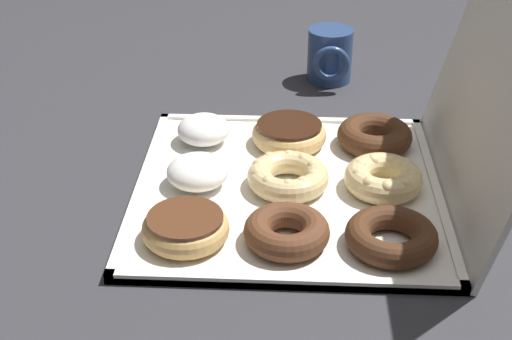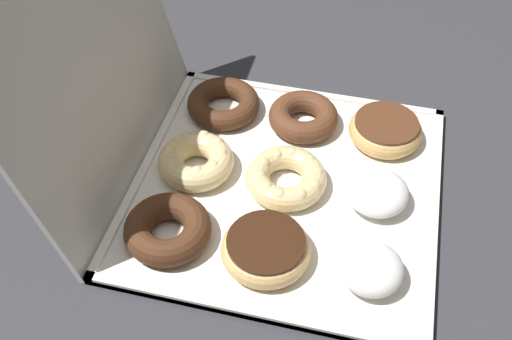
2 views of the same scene
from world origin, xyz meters
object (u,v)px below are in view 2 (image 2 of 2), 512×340
powdered_filled_donut_1 (377,194)px  chocolate_cake_ring_donut_8 (223,103)px  donut_box (285,188)px  chocolate_cake_ring_donut_6 (168,229)px  chocolate_frosted_donut_2 (385,130)px  chocolate_cake_ring_donut_5 (301,116)px  cruller_donut_7 (197,158)px  powdered_filled_donut_0 (371,269)px  chocolate_frosted_donut_3 (269,249)px  cruller_donut_4 (288,178)px

powdered_filled_donut_1 → chocolate_cake_ring_donut_8: (0.14, 0.26, -0.01)m
donut_box → chocolate_cake_ring_donut_6: size_ratio=3.71×
chocolate_frosted_donut_2 → donut_box: bearing=136.1°
chocolate_cake_ring_donut_6 → chocolate_cake_ring_donut_5: bearing=-26.2°
chocolate_frosted_donut_2 → chocolate_cake_ring_donut_8: bearing=89.3°
chocolate_cake_ring_donut_6 → cruller_donut_7: cruller_donut_7 is taller
powdered_filled_donut_0 → chocolate_frosted_donut_3: (0.00, 0.13, -0.00)m
chocolate_cake_ring_donut_8 → chocolate_cake_ring_donut_5: bearing=-91.0°
donut_box → powdered_filled_donut_0: powdered_filled_donut_0 is taller
chocolate_frosted_donut_2 → chocolate_cake_ring_donut_6: (-0.26, 0.26, 0.00)m
chocolate_cake_ring_donut_8 → powdered_filled_donut_0: bearing=-134.9°
chocolate_frosted_donut_3 → chocolate_cake_ring_donut_8: chocolate_frosted_donut_3 is taller
cruller_donut_4 → cruller_donut_7: (0.01, 0.14, 0.00)m
cruller_donut_4 → chocolate_frosted_donut_3: bearing=-179.6°
chocolate_cake_ring_donut_5 → chocolate_cake_ring_donut_6: bearing=153.8°
powdered_filled_donut_1 → chocolate_frosted_donut_2: (0.14, 0.00, -0.00)m
chocolate_frosted_donut_3 → powdered_filled_donut_0: bearing=-90.4°
donut_box → cruller_donut_7: cruller_donut_7 is taller
chocolate_frosted_donut_3 → chocolate_cake_ring_donut_8: bearing=27.2°
powdered_filled_donut_0 → chocolate_cake_ring_donut_8: bearing=45.1°
chocolate_cake_ring_donut_8 → donut_box: bearing=-136.1°
powdered_filled_donut_1 → chocolate_cake_ring_donut_5: powdered_filled_donut_1 is taller
chocolate_frosted_donut_2 → chocolate_frosted_donut_3: bearing=154.6°
cruller_donut_7 → chocolate_cake_ring_donut_5: bearing=-45.1°
donut_box → chocolate_cake_ring_donut_5: chocolate_cake_ring_donut_5 is taller
chocolate_cake_ring_donut_5 → chocolate_cake_ring_donut_6: size_ratio=0.94×
cruller_donut_4 → chocolate_cake_ring_donut_8: size_ratio=1.00×
cruller_donut_7 → powdered_filled_donut_1: bearing=-91.6°
chocolate_cake_ring_donut_6 → chocolate_cake_ring_donut_8: size_ratio=1.00×
chocolate_frosted_donut_2 → powdered_filled_donut_1: bearing=-179.8°
chocolate_cake_ring_donut_6 → powdered_filled_donut_1: bearing=-64.5°
donut_box → chocolate_frosted_donut_2: 0.19m
cruller_donut_7 → cruller_donut_4: bearing=-92.3°
chocolate_frosted_donut_3 → cruller_donut_4: (0.13, 0.00, -0.00)m
donut_box → cruller_donut_7: size_ratio=3.89×
donut_box → cruller_donut_7: 0.14m
chocolate_frosted_donut_3 → cruller_donut_7: 0.19m
chocolate_frosted_donut_2 → chocolate_frosted_donut_3: (-0.26, 0.12, 0.00)m
powdered_filled_donut_1 → chocolate_cake_ring_donut_5: (0.14, 0.13, -0.00)m
chocolate_cake_ring_donut_5 → chocolate_cake_ring_donut_8: chocolate_cake_ring_donut_5 is taller
donut_box → chocolate_frosted_donut_3: bearing=-178.0°
cruller_donut_4 → chocolate_cake_ring_donut_8: (0.14, 0.13, -0.00)m
chocolate_frosted_donut_3 → chocolate_cake_ring_donut_5: 0.26m
chocolate_cake_ring_donut_5 → chocolate_frosted_donut_3: bearing=-178.1°
powdered_filled_donut_1 → chocolate_cake_ring_donut_8: 0.30m
chocolate_cake_ring_donut_5 → chocolate_frosted_donut_2: bearing=-90.4°
powdered_filled_donut_1 → chocolate_cake_ring_donut_8: powdered_filled_donut_1 is taller
chocolate_frosted_donut_2 → chocolate_cake_ring_donut_5: same height
chocolate_cake_ring_donut_5 → chocolate_cake_ring_donut_8: bearing=89.0°
chocolate_cake_ring_donut_6 → chocolate_frosted_donut_3: bearing=-90.1°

